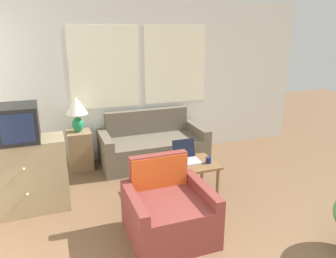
{
  "coord_description": "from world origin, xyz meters",
  "views": [
    {
      "loc": [
        -1.57,
        -1.11,
        2.17
      ],
      "look_at": [
        0.02,
        3.15,
        0.75
      ],
      "focal_mm": 35.0,
      "sensor_mm": 36.0,
      "label": 1
    }
  ],
  "objects_px": {
    "cup_yellow": "(174,168)",
    "book_red": "(167,165)",
    "armchair": "(168,213)",
    "laptop": "(186,157)",
    "couch": "(152,147)",
    "cup_white": "(208,160)",
    "cup_navy": "(182,167)",
    "coffee_table": "(186,167)",
    "television": "(19,123)",
    "table_lamp": "(77,110)"
  },
  "relations": [
    {
      "from": "coffee_table",
      "to": "cup_white",
      "type": "relative_size",
      "value": 10.44
    },
    {
      "from": "coffee_table",
      "to": "couch",
      "type": "bearing_deg",
      "value": 94.31
    },
    {
      "from": "cup_yellow",
      "to": "book_red",
      "type": "height_order",
      "value": "cup_yellow"
    },
    {
      "from": "couch",
      "to": "book_red",
      "type": "bearing_deg",
      "value": -98.58
    },
    {
      "from": "cup_navy",
      "to": "cup_white",
      "type": "distance_m",
      "value": 0.43
    },
    {
      "from": "coffee_table",
      "to": "book_red",
      "type": "bearing_deg",
      "value": 179.47
    },
    {
      "from": "coffee_table",
      "to": "cup_yellow",
      "type": "relative_size",
      "value": 8.53
    },
    {
      "from": "cup_yellow",
      "to": "laptop",
      "type": "bearing_deg",
      "value": 41.65
    },
    {
      "from": "armchair",
      "to": "laptop",
      "type": "relative_size",
      "value": 2.63
    },
    {
      "from": "armchair",
      "to": "cup_navy",
      "type": "distance_m",
      "value": 0.8
    },
    {
      "from": "cup_yellow",
      "to": "book_red",
      "type": "bearing_deg",
      "value": 100.93
    },
    {
      "from": "cup_navy",
      "to": "book_red",
      "type": "bearing_deg",
      "value": 129.56
    },
    {
      "from": "laptop",
      "to": "cup_navy",
      "type": "height_order",
      "value": "laptop"
    },
    {
      "from": "cup_white",
      "to": "cup_navy",
      "type": "bearing_deg",
      "value": -167.13
    },
    {
      "from": "cup_yellow",
      "to": "armchair",
      "type": "bearing_deg",
      "value": -116.24
    },
    {
      "from": "armchair",
      "to": "book_red",
      "type": "distance_m",
      "value": 0.88
    },
    {
      "from": "couch",
      "to": "coffee_table",
      "type": "distance_m",
      "value": 1.19
    },
    {
      "from": "television",
      "to": "coffee_table",
      "type": "distance_m",
      "value": 2.13
    },
    {
      "from": "armchair",
      "to": "cup_white",
      "type": "relative_size",
      "value": 10.81
    },
    {
      "from": "laptop",
      "to": "cup_yellow",
      "type": "xyz_separation_m",
      "value": [
        -0.29,
        -0.26,
        -0.01
      ]
    },
    {
      "from": "armchair",
      "to": "cup_yellow",
      "type": "relative_size",
      "value": 8.84
    },
    {
      "from": "laptop",
      "to": "book_red",
      "type": "height_order",
      "value": "laptop"
    },
    {
      "from": "couch",
      "to": "television",
      "type": "bearing_deg",
      "value": -154.12
    },
    {
      "from": "couch",
      "to": "armchair",
      "type": "distance_m",
      "value": 2.05
    },
    {
      "from": "cup_yellow",
      "to": "television",
      "type": "bearing_deg",
      "value": 166.28
    },
    {
      "from": "cup_navy",
      "to": "cup_yellow",
      "type": "xyz_separation_m",
      "value": [
        -0.11,
        0.01,
        0.01
      ]
    },
    {
      "from": "coffee_table",
      "to": "laptop",
      "type": "bearing_deg",
      "value": 61.78
    },
    {
      "from": "television",
      "to": "cup_navy",
      "type": "distance_m",
      "value": 2.02
    },
    {
      "from": "couch",
      "to": "table_lamp",
      "type": "xyz_separation_m",
      "value": [
        -1.16,
        0.14,
        0.71
      ]
    },
    {
      "from": "cup_navy",
      "to": "book_red",
      "type": "height_order",
      "value": "cup_navy"
    },
    {
      "from": "table_lamp",
      "to": "cup_navy",
      "type": "relative_size",
      "value": 6.13
    },
    {
      "from": "table_lamp",
      "to": "laptop",
      "type": "distance_m",
      "value": 1.85
    },
    {
      "from": "cup_white",
      "to": "book_red",
      "type": "distance_m",
      "value": 0.57
    },
    {
      "from": "table_lamp",
      "to": "laptop",
      "type": "bearing_deg",
      "value": -43.34
    },
    {
      "from": "table_lamp",
      "to": "book_red",
      "type": "bearing_deg",
      "value": -53.5
    },
    {
      "from": "coffee_table",
      "to": "cup_navy",
      "type": "bearing_deg",
      "value": -125.37
    },
    {
      "from": "table_lamp",
      "to": "cup_navy",
      "type": "height_order",
      "value": "table_lamp"
    },
    {
      "from": "laptop",
      "to": "cup_white",
      "type": "height_order",
      "value": "laptop"
    },
    {
      "from": "couch",
      "to": "cup_white",
      "type": "xyz_separation_m",
      "value": [
        0.39,
        -1.26,
        0.2
      ]
    },
    {
      "from": "television",
      "to": "laptop",
      "type": "distance_m",
      "value": 2.14
    },
    {
      "from": "couch",
      "to": "cup_navy",
      "type": "height_order",
      "value": "couch"
    },
    {
      "from": "laptop",
      "to": "television",
      "type": "bearing_deg",
      "value": 175.27
    },
    {
      "from": "cup_navy",
      "to": "cup_white",
      "type": "height_order",
      "value": "cup_white"
    },
    {
      "from": "laptop",
      "to": "cup_yellow",
      "type": "height_order",
      "value": "laptop"
    },
    {
      "from": "television",
      "to": "laptop",
      "type": "xyz_separation_m",
      "value": [
        2.03,
        -0.17,
        -0.64
      ]
    },
    {
      "from": "cup_white",
      "to": "television",
      "type": "bearing_deg",
      "value": 171.42
    },
    {
      "from": "cup_white",
      "to": "armchair",
      "type": "bearing_deg",
      "value": -139.35
    },
    {
      "from": "television",
      "to": "table_lamp",
      "type": "relative_size",
      "value": 0.89
    },
    {
      "from": "television",
      "to": "laptop",
      "type": "bearing_deg",
      "value": -4.73
    },
    {
      "from": "armchair",
      "to": "laptop",
      "type": "xyz_separation_m",
      "value": [
        0.61,
        0.91,
        0.21
      ]
    }
  ]
}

